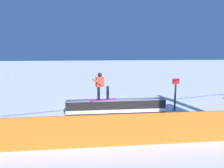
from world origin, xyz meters
TOP-DOWN VIEW (x-y plane):
  - ground_plane at (0.00, 0.00)m, footprint 120.00×120.00m
  - grind_box at (0.00, 0.00)m, footprint 5.32×0.55m
  - snowboarder at (0.82, 0.02)m, footprint 1.51×0.65m
  - safety_fence at (0.00, 3.80)m, footprint 10.62×0.12m
  - trail_marker at (-3.32, -0.12)m, footprint 0.40×0.10m

SIDE VIEW (x-z plane):
  - ground_plane at x=0.00m, z-range 0.00..0.00m
  - grind_box at x=0.00m, z-range -0.04..0.73m
  - safety_fence at x=0.00m, z-range 0.00..1.17m
  - trail_marker at x=-3.32m, z-range 0.07..1.89m
  - snowboarder at x=0.82m, z-range 0.84..2.29m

